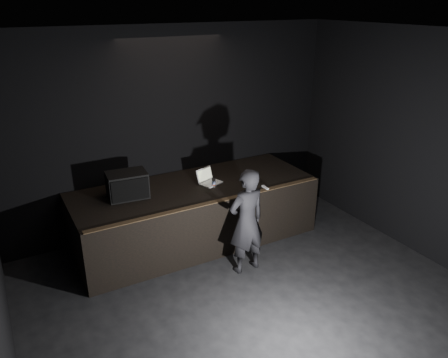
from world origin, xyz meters
TOP-DOWN VIEW (x-y plane):
  - ground at (0.00, 0.00)m, footprint 7.00×7.00m
  - room_walls at (0.00, 0.00)m, footprint 6.10×7.10m
  - stage_riser at (0.00, 2.73)m, footprint 4.00×1.50m
  - riser_lip at (0.00, 2.02)m, footprint 3.92×0.10m
  - stage_monitor at (-1.08, 2.84)m, footprint 0.64×0.49m
  - cable at (-0.99, 3.23)m, footprint 0.90×0.53m
  - laptop at (0.27, 2.74)m, footprint 0.43×0.40m
  - beer_can at (0.26, 2.54)m, footprint 0.06×0.06m
  - plastic_cup at (0.31, 2.58)m, footprint 0.08×0.08m
  - wii_remote at (0.97, 2.08)m, footprint 0.04×0.17m
  - person at (0.28, 1.54)m, footprint 0.63×0.43m

SIDE VIEW (x-z plane):
  - ground at x=0.00m, z-range 0.00..0.00m
  - stage_riser at x=0.00m, z-range 0.00..1.00m
  - person at x=0.28m, z-range 0.00..1.65m
  - riser_lip at x=0.00m, z-range 1.00..1.01m
  - cable at x=-0.99m, z-range 1.00..1.02m
  - wii_remote at x=0.97m, z-range 1.00..1.03m
  - plastic_cup at x=0.31m, z-range 1.00..1.10m
  - laptop at x=0.27m, z-range 0.94..1.18m
  - beer_can at x=0.26m, z-range 1.00..1.15m
  - stage_monitor at x=-1.08m, z-range 1.00..1.40m
  - room_walls at x=0.00m, z-range 0.26..3.78m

